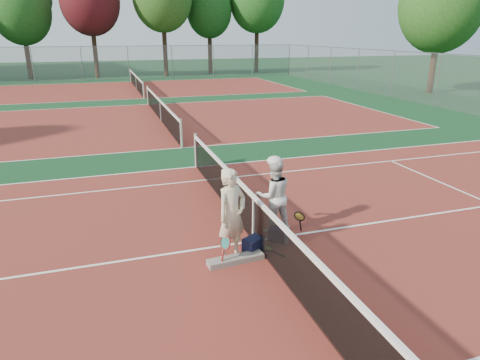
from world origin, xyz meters
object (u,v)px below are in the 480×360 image
object	(u,v)px
player_a	(232,215)
racket_red	(225,251)
racket_spare	(267,248)
sports_bag_navy	(253,245)
sports_bag_purple	(278,234)
racket_black_held	(299,223)
net_main	(254,219)
water_bottle	(286,238)
player_b	(274,196)

from	to	relation	value
player_a	racket_red	bearing A→B (deg)	-163.80
racket_spare	sports_bag_navy	world-z (taller)	sports_bag_navy
racket_spare	sports_bag_purple	size ratio (longest dim) A/B	1.72
player_a	racket_black_held	xyz separation A→B (m)	(1.65, 0.53, -0.63)
racket_spare	sports_bag_purple	world-z (taller)	sports_bag_purple
player_a	sports_bag_purple	size ratio (longest dim) A/B	5.16
racket_black_held	sports_bag_purple	bearing A→B (deg)	-36.33
net_main	racket_red	size ratio (longest dim) A/B	18.80
sports_bag_navy	player_a	bearing A→B (deg)	-166.00
racket_black_held	sports_bag_navy	distance (m)	1.26
player_a	racket_red	world-z (taller)	player_a
racket_spare	sports_bag_navy	size ratio (longest dim) A/B	1.55
racket_black_held	water_bottle	size ratio (longest dim) A/B	1.85
player_b	water_bottle	xyz separation A→B (m)	(0.02, -0.67, -0.66)
racket_black_held	water_bottle	xyz separation A→B (m)	(-0.43, -0.31, -0.13)
water_bottle	player_b	bearing A→B (deg)	91.47
net_main	sports_bag_purple	bearing A→B (deg)	-14.40
water_bottle	net_main	bearing A→B (deg)	151.26
player_b	sports_bag_navy	bearing A→B (deg)	48.96
racket_red	water_bottle	xyz separation A→B (m)	(1.40, 0.40, -0.14)
racket_black_held	player_a	bearing A→B (deg)	-30.40
player_b	player_a	bearing A→B (deg)	38.92
player_a	water_bottle	bearing A→B (deg)	-18.17
racket_spare	sports_bag_navy	bearing A→B (deg)	72.88
net_main	racket_red	world-z (taller)	net_main
player_a	sports_bag_navy	size ratio (longest dim) A/B	4.65
player_a	player_b	world-z (taller)	player_a
racket_red	sports_bag_purple	distance (m)	1.44
net_main	water_bottle	world-z (taller)	net_main
racket_red	racket_black_held	bearing A→B (deg)	-11.20
sports_bag_purple	racket_red	bearing A→B (deg)	-155.21
racket_red	sports_bag_purple	size ratio (longest dim) A/B	1.67
net_main	sports_bag_navy	xyz separation A→B (m)	(-0.16, -0.43, -0.36)
racket_spare	water_bottle	bearing A→B (deg)	-104.84
player_b	sports_bag_purple	bearing A→B (deg)	81.82
net_main	racket_spare	distance (m)	0.65
net_main	sports_bag_navy	world-z (taller)	net_main
player_a	racket_black_held	distance (m)	1.84
racket_red	racket_spare	bearing A→B (deg)	-13.37
player_a	racket_black_held	world-z (taller)	player_a
player_a	sports_bag_navy	xyz separation A→B (m)	(0.47, 0.12, -0.75)
racket_black_held	sports_bag_purple	size ratio (longest dim) A/B	1.59
net_main	sports_bag_navy	bearing A→B (deg)	-110.64
racket_red	water_bottle	size ratio (longest dim) A/B	1.95
player_a	racket_red	distance (m)	0.66
player_b	racket_red	size ratio (longest dim) A/B	2.79
sports_bag_purple	racket_black_held	bearing A→B (deg)	11.96
racket_black_held	water_bottle	bearing A→B (deg)	-12.40
racket_red	net_main	bearing A→B (deg)	9.23
racket_red	racket_spare	distance (m)	1.05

